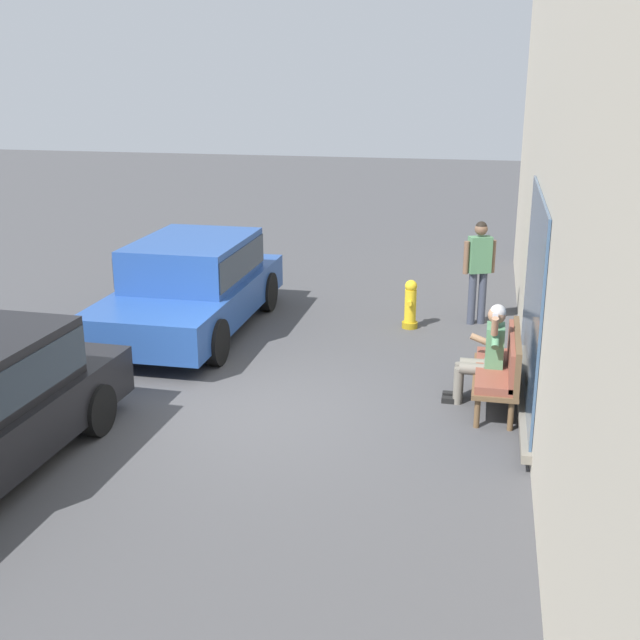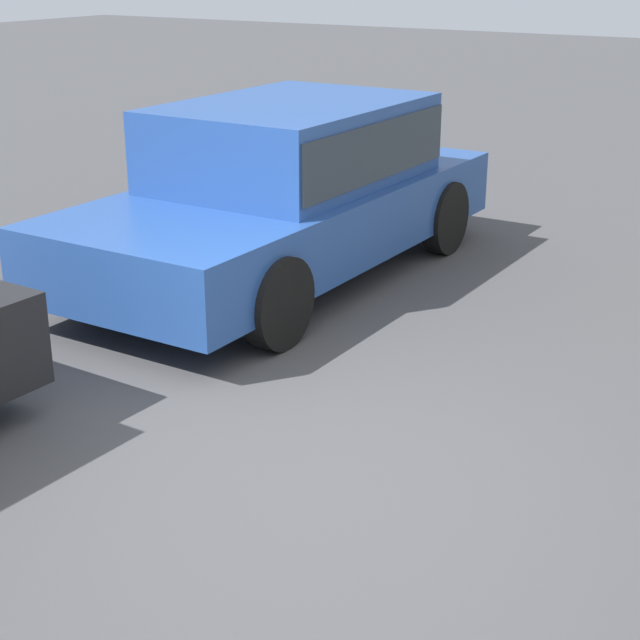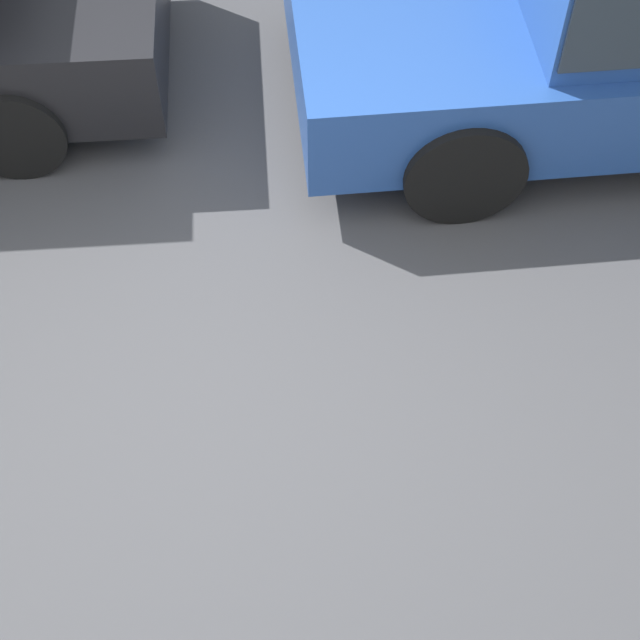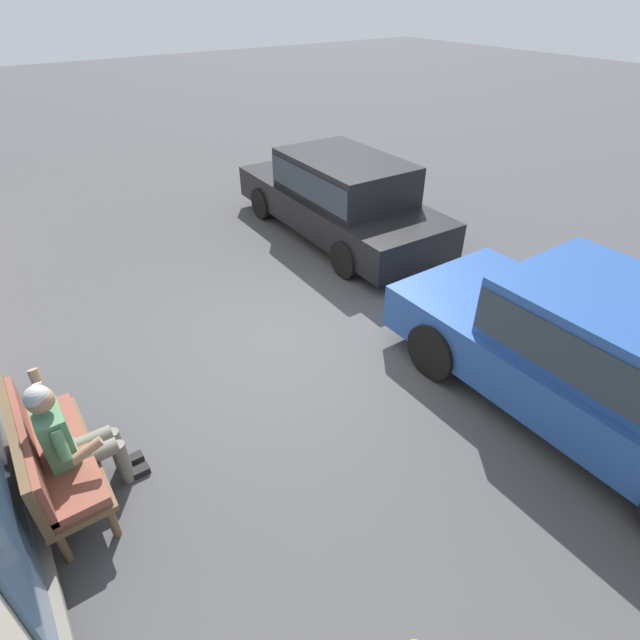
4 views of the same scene
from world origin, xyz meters
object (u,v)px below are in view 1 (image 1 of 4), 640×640
at_px(bench, 504,366).
at_px(fire_hydrant, 410,305).
at_px(pedestrian_standing, 479,264).
at_px(parked_car_near, 192,281).
at_px(person_on_phone, 486,352).

distance_m(bench, fire_hydrant, 3.34).
distance_m(bench, pedestrian_standing, 3.52).
bearing_deg(parked_car_near, person_on_phone, 65.99).
relative_size(bench, person_on_phone, 1.17).
xyz_separation_m(bench, fire_hydrant, (-3.00, -1.46, -0.16)).
bearing_deg(bench, parked_car_near, -113.84).
relative_size(person_on_phone, pedestrian_standing, 0.76).
relative_size(bench, parked_car_near, 0.34).
bearing_deg(person_on_phone, pedestrian_standing, -176.93).
distance_m(person_on_phone, pedestrian_standing, 3.41).
bearing_deg(fire_hydrant, parked_car_near, -76.36).
relative_size(parked_car_near, fire_hydrant, 5.54).
bearing_deg(person_on_phone, fire_hydrant, -156.98).
bearing_deg(bench, person_on_phone, -110.19).
distance_m(person_on_phone, parked_car_near, 5.12).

